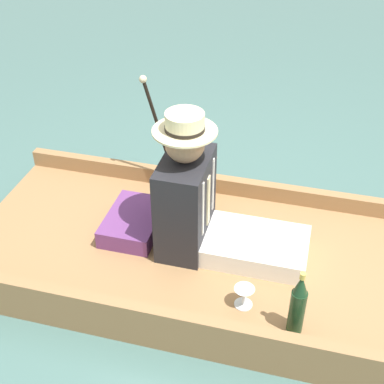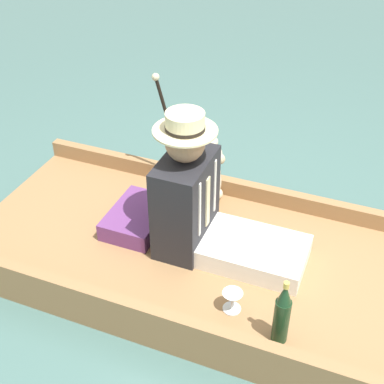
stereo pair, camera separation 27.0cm
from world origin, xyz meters
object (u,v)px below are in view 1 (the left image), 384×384
seated_person (204,205)px  champagne_bottle (298,304)px  walking_cane (158,126)px  wine_glass (244,293)px  teddy_bear (201,173)px

seated_person → champagne_bottle: 0.71m
seated_person → walking_cane: (-0.44, -0.38, 0.17)m
wine_glass → champagne_bottle: (0.08, 0.25, 0.08)m
seated_person → teddy_bear: 0.41m
walking_cane → teddy_bear: bearing=78.4°
seated_person → wine_glass: size_ratio=7.41×
walking_cane → champagne_bottle: walking_cane is taller
seated_person → champagne_bottle: bearing=52.4°
teddy_bear → wine_glass: (0.75, 0.40, -0.12)m
seated_person → teddy_bear: seated_person is taller
teddy_bear → walking_cane: size_ratio=0.56×
teddy_bear → champagne_bottle: (0.84, 0.65, -0.03)m
seated_person → walking_cane: seated_person is taller
teddy_bear → wine_glass: size_ratio=3.86×
walking_cane → champagne_bottle: size_ratio=2.13×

